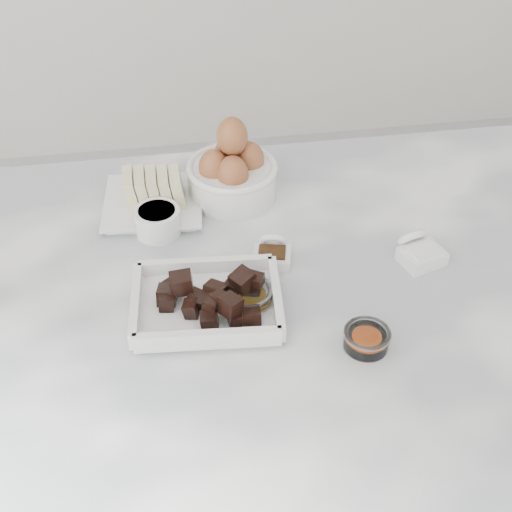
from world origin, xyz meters
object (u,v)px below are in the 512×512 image
at_px(egg_bowl, 232,172).
at_px(zest_bowl, 367,338).
at_px(sugar_ramekin, 158,220).
at_px(vanilla_spoon, 272,253).
at_px(honey_bowl, 247,297).
at_px(chocolate_dish, 206,299).
at_px(butter_plate, 150,195).
at_px(salt_spoon, 419,251).

xyz_separation_m(egg_bowl, zest_bowl, (0.13, -0.38, -0.03)).
xyz_separation_m(sugar_ramekin, vanilla_spoon, (0.17, -0.10, -0.01)).
distance_m(honey_bowl, zest_bowl, 0.18).
height_order(chocolate_dish, butter_plate, butter_plate).
distance_m(zest_bowl, vanilla_spoon, 0.22).
bearing_deg(chocolate_dish, salt_spoon, 10.72).
xyz_separation_m(chocolate_dish, sugar_ramekin, (-0.06, 0.20, 0.00)).
bearing_deg(zest_bowl, butter_plate, 126.59).
bearing_deg(chocolate_dish, egg_bowl, 75.19).
height_order(honey_bowl, zest_bowl, honey_bowl).
bearing_deg(butter_plate, sugar_ramekin, -83.32).
xyz_separation_m(chocolate_dish, vanilla_spoon, (0.11, 0.10, -0.01)).
xyz_separation_m(zest_bowl, salt_spoon, (0.13, 0.16, 0.00)).
bearing_deg(vanilla_spoon, chocolate_dish, -139.10).
distance_m(sugar_ramekin, vanilla_spoon, 0.20).
bearing_deg(salt_spoon, chocolate_dish, -169.28).
xyz_separation_m(butter_plate, zest_bowl, (0.27, -0.37, -0.01)).
relative_size(butter_plate, sugar_ramekin, 2.42).
bearing_deg(butter_plate, egg_bowl, 5.15).
relative_size(chocolate_dish, butter_plate, 1.25).
distance_m(honey_bowl, vanilla_spoon, 0.11).
distance_m(vanilla_spoon, salt_spoon, 0.23).
height_order(sugar_ramekin, honey_bowl, sugar_ramekin).
relative_size(honey_bowl, zest_bowl, 1.18).
distance_m(chocolate_dish, salt_spoon, 0.34).
bearing_deg(zest_bowl, honey_bowl, 145.36).
xyz_separation_m(honey_bowl, salt_spoon, (0.28, 0.06, -0.00)).
height_order(sugar_ramekin, salt_spoon, salt_spoon).
xyz_separation_m(butter_plate, honey_bowl, (0.12, -0.27, -0.01)).
bearing_deg(vanilla_spoon, egg_bowl, 101.70).
distance_m(chocolate_dish, butter_plate, 0.27).
bearing_deg(vanilla_spoon, zest_bowl, -64.46).
bearing_deg(egg_bowl, vanilla_spoon, -78.30).
distance_m(butter_plate, salt_spoon, 0.45).
xyz_separation_m(sugar_ramekin, salt_spoon, (0.39, -0.13, -0.01)).
height_order(butter_plate, sugar_ramekin, butter_plate).
bearing_deg(salt_spoon, egg_bowl, 140.54).
distance_m(chocolate_dish, sugar_ramekin, 0.20).
height_order(chocolate_dish, egg_bowl, egg_bowl).
distance_m(sugar_ramekin, salt_spoon, 0.42).
bearing_deg(vanilla_spoon, butter_plate, 136.38).
xyz_separation_m(sugar_ramekin, honey_bowl, (0.12, -0.19, -0.01)).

